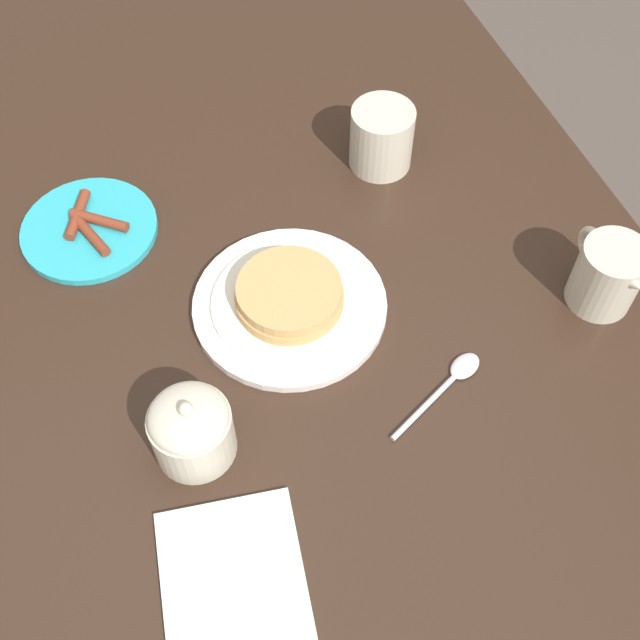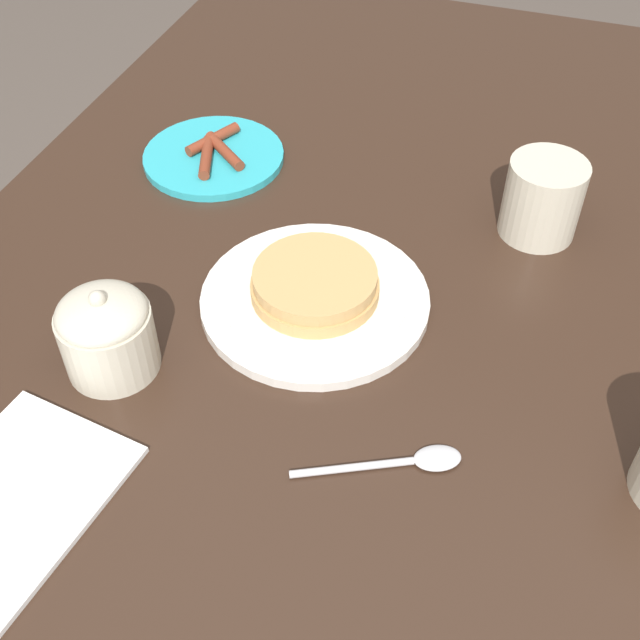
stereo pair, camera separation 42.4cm
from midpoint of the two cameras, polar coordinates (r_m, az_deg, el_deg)
The scene contains 9 objects.
ground_plane at distance 1.58m, azimuth -7.19°, elevation -13.91°, with size 8.00×8.00×0.00m, color #51473F.
dining_table at distance 1.00m, azimuth -11.07°, elevation -0.57°, with size 1.51×0.91×0.77m.
pancake_plate at distance 0.89m, azimuth -13.72°, elevation 2.74°, with size 0.24×0.24×0.05m.
side_plate_bacon at distance 1.06m, azimuth -27.01°, elevation 7.57°, with size 0.18×0.18×0.02m.
coffee_mug at distance 1.02m, azimuth -5.18°, elevation 15.49°, with size 0.12×0.09×0.09m.
creamer_pitcher at distance 0.86m, azimuth 11.70°, elevation 4.88°, with size 0.12×0.08×0.10m.
sugar_bowl at distance 0.80m, azimuth -22.99°, elevation -6.97°, with size 0.09×0.09×0.10m.
napkin at distance 0.76m, azimuth -20.88°, elevation -19.30°, with size 0.21×0.17×0.01m.
spoon at distance 0.81m, azimuth -1.43°, elevation -3.63°, with size 0.08×0.14×0.01m.
Camera 1 is at (-0.57, 0.19, 1.59)m, focal length 45.00 mm.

